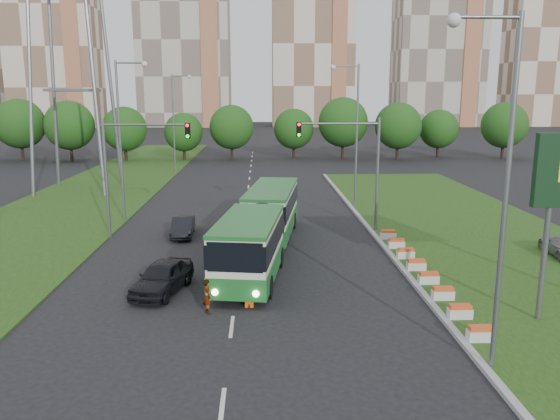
{
  "coord_description": "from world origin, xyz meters",
  "views": [
    {
      "loc": [
        -1.78,
        -27.33,
        9.42
      ],
      "look_at": [
        -0.56,
        5.3,
        2.6
      ],
      "focal_mm": 35.0,
      "sensor_mm": 36.0,
      "label": 1
    }
  ],
  "objects_px": {
    "traffic_mast_median": "(355,156)",
    "traffic_mast_left": "(130,159)",
    "pedestrian": "(207,296)",
    "shopping_trolley": "(249,300)",
    "car_left_far": "(183,227)",
    "car_left_near": "(162,277)",
    "articulated_bus": "(261,225)"
  },
  "relations": [
    {
      "from": "traffic_mast_left",
      "to": "pedestrian",
      "type": "relative_size",
      "value": 5.08
    },
    {
      "from": "traffic_mast_median",
      "to": "car_left_near",
      "type": "relative_size",
      "value": 1.74
    },
    {
      "from": "car_left_far",
      "to": "pedestrian",
      "type": "relative_size",
      "value": 2.54
    },
    {
      "from": "pedestrian",
      "to": "shopping_trolley",
      "type": "distance_m",
      "value": 2.02
    },
    {
      "from": "articulated_bus",
      "to": "shopping_trolley",
      "type": "bearing_deg",
      "value": -85.61
    },
    {
      "from": "traffic_mast_left",
      "to": "car_left_far",
      "type": "bearing_deg",
      "value": 4.11
    },
    {
      "from": "traffic_mast_median",
      "to": "car_left_near",
      "type": "height_order",
      "value": "traffic_mast_median"
    },
    {
      "from": "car_left_far",
      "to": "shopping_trolley",
      "type": "height_order",
      "value": "car_left_far"
    },
    {
      "from": "articulated_bus",
      "to": "pedestrian",
      "type": "xyz_separation_m",
      "value": [
        -2.4,
        -9.21,
        -1.03
      ]
    },
    {
      "from": "car_left_near",
      "to": "shopping_trolley",
      "type": "bearing_deg",
      "value": -10.91
    },
    {
      "from": "car_left_near",
      "to": "traffic_mast_median",
      "type": "bearing_deg",
      "value": 60.47
    },
    {
      "from": "articulated_bus",
      "to": "pedestrian",
      "type": "height_order",
      "value": "articulated_bus"
    },
    {
      "from": "car_left_near",
      "to": "shopping_trolley",
      "type": "xyz_separation_m",
      "value": [
        4.27,
        -2.03,
        -0.45
      ]
    },
    {
      "from": "car_left_near",
      "to": "car_left_far",
      "type": "distance_m",
      "value": 11.01
    },
    {
      "from": "traffic_mast_left",
      "to": "articulated_bus",
      "type": "xyz_separation_m",
      "value": [
        8.65,
        -4.31,
        -3.53
      ]
    },
    {
      "from": "articulated_bus",
      "to": "pedestrian",
      "type": "bearing_deg",
      "value": -96.32
    },
    {
      "from": "traffic_mast_left",
      "to": "articulated_bus",
      "type": "height_order",
      "value": "traffic_mast_left"
    },
    {
      "from": "traffic_mast_median",
      "to": "pedestrian",
      "type": "relative_size",
      "value": 5.08
    },
    {
      "from": "articulated_bus",
      "to": "car_left_near",
      "type": "height_order",
      "value": "articulated_bus"
    },
    {
      "from": "car_left_near",
      "to": "articulated_bus",
      "type": "bearing_deg",
      "value": 67.58
    },
    {
      "from": "traffic_mast_left",
      "to": "articulated_bus",
      "type": "relative_size",
      "value": 0.44
    },
    {
      "from": "shopping_trolley",
      "to": "traffic_mast_median",
      "type": "bearing_deg",
      "value": 62.47
    },
    {
      "from": "traffic_mast_left",
      "to": "car_left_far",
      "type": "xyz_separation_m",
      "value": [
        3.29,
        0.24,
        -4.69
      ]
    },
    {
      "from": "car_left_far",
      "to": "articulated_bus",
      "type": "bearing_deg",
      "value": -42.62
    },
    {
      "from": "car_left_far",
      "to": "shopping_trolley",
      "type": "distance_m",
      "value": 13.88
    },
    {
      "from": "traffic_mast_median",
      "to": "traffic_mast_left",
      "type": "height_order",
      "value": "same"
    },
    {
      "from": "articulated_bus",
      "to": "traffic_mast_left",
      "type": "bearing_deg",
      "value": 161.76
    },
    {
      "from": "traffic_mast_left",
      "to": "traffic_mast_median",
      "type": "bearing_deg",
      "value": 3.77
    },
    {
      "from": "traffic_mast_left",
      "to": "shopping_trolley",
      "type": "xyz_separation_m",
      "value": [
        8.07,
        -12.79,
        -5.02
      ]
    },
    {
      "from": "shopping_trolley",
      "to": "traffic_mast_left",
      "type": "bearing_deg",
      "value": 121.93
    },
    {
      "from": "traffic_mast_left",
      "to": "shopping_trolley",
      "type": "distance_m",
      "value": 15.93
    },
    {
      "from": "pedestrian",
      "to": "car_left_far",
      "type": "bearing_deg",
      "value": -9.33
    }
  ]
}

